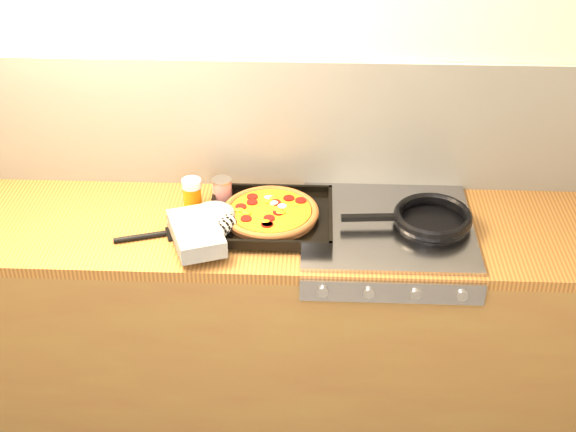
{
  "coord_description": "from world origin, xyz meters",
  "views": [
    {
      "loc": [
        0.2,
        -1.28,
        2.45
      ],
      "look_at": [
        0.1,
        1.08,
        0.95
      ],
      "focal_mm": 50.0,
      "sensor_mm": 36.0,
      "label": 1
    }
  ],
  "objects_px": {
    "frying_pan": "(431,219)",
    "tomato_can": "(222,192)",
    "pizza_on_tray": "(250,218)",
    "juice_glass": "(192,194)"
  },
  "relations": [
    {
      "from": "pizza_on_tray",
      "to": "frying_pan",
      "type": "distance_m",
      "value": 0.63
    },
    {
      "from": "frying_pan",
      "to": "juice_glass",
      "type": "relative_size",
      "value": 4.01
    },
    {
      "from": "tomato_can",
      "to": "juice_glass",
      "type": "distance_m",
      "value": 0.11
    },
    {
      "from": "tomato_can",
      "to": "juice_glass",
      "type": "height_order",
      "value": "juice_glass"
    },
    {
      "from": "frying_pan",
      "to": "tomato_can",
      "type": "relative_size",
      "value": 4.54
    },
    {
      "from": "pizza_on_tray",
      "to": "juice_glass",
      "type": "xyz_separation_m",
      "value": [
        -0.22,
        0.13,
        0.01
      ]
    },
    {
      "from": "frying_pan",
      "to": "tomato_can",
      "type": "distance_m",
      "value": 0.76
    },
    {
      "from": "pizza_on_tray",
      "to": "frying_pan",
      "type": "bearing_deg",
      "value": 2.67
    },
    {
      "from": "pizza_on_tray",
      "to": "tomato_can",
      "type": "bearing_deg",
      "value": 125.34
    },
    {
      "from": "frying_pan",
      "to": "tomato_can",
      "type": "xyz_separation_m",
      "value": [
        -0.75,
        0.14,
        0.01
      ]
    }
  ]
}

